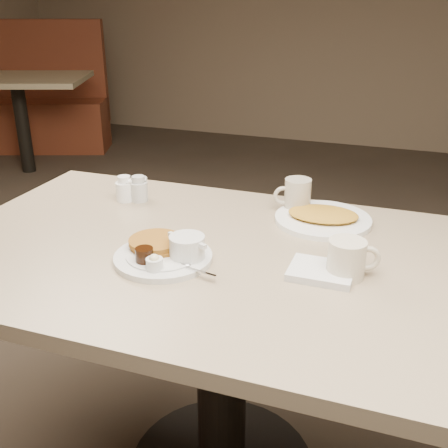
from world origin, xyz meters
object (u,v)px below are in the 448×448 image
(diner_table, at_px, (221,310))
(coffee_mug_near, at_px, (348,258))
(coffee_mug_far, at_px, (297,195))
(creamer_right, at_px, (125,189))
(main_plate, at_px, (166,252))
(booth_back_left, at_px, (46,105))
(hash_plate, at_px, (323,218))
(creamer_left, at_px, (138,190))

(diner_table, bearing_deg, coffee_mug_near, -3.59)
(coffee_mug_far, xyz_separation_m, creamer_right, (-0.53, -0.09, -0.01))
(diner_table, height_order, main_plate, main_plate)
(diner_table, xyz_separation_m, main_plate, (-0.11, -0.08, 0.19))
(diner_table, distance_m, booth_back_left, 3.96)
(coffee_mug_far, xyz_separation_m, hash_plate, (0.09, -0.06, -0.04))
(diner_table, xyz_separation_m, coffee_mug_near, (0.32, -0.02, 0.22))
(diner_table, xyz_separation_m, booth_back_left, (-2.70, 2.89, -0.17))
(coffee_mug_near, bearing_deg, creamer_left, 157.84)
(creamer_right, xyz_separation_m, hash_plate, (0.62, 0.04, -0.02))
(hash_plate, relative_size, booth_back_left, 0.19)
(coffee_mug_near, relative_size, booth_back_left, 0.09)
(creamer_right, xyz_separation_m, booth_back_left, (-2.29, 2.64, -0.38))
(coffee_mug_far, height_order, booth_back_left, booth_back_left)
(diner_table, distance_m, coffee_mug_far, 0.42)
(diner_table, distance_m, hash_plate, 0.39)
(creamer_right, distance_m, hash_plate, 0.62)
(booth_back_left, bearing_deg, hash_plate, -41.82)
(coffee_mug_far, distance_m, creamer_left, 0.49)
(diner_table, relative_size, hash_plate, 5.15)
(creamer_right, bearing_deg, creamer_left, 18.25)
(hash_plate, bearing_deg, main_plate, -131.18)
(main_plate, height_order, coffee_mug_far, coffee_mug_far)
(creamer_right, relative_size, booth_back_left, 0.05)
(main_plate, height_order, creamer_right, creamer_right)
(hash_plate, bearing_deg, coffee_mug_near, -70.17)
(diner_table, xyz_separation_m, coffee_mug_far, (0.12, 0.34, 0.22))
(coffee_mug_far, relative_size, booth_back_left, 0.08)
(creamer_left, bearing_deg, creamer_right, -161.75)
(main_plate, height_order, hash_plate, main_plate)
(coffee_mug_far, height_order, creamer_right, coffee_mug_far)
(booth_back_left, bearing_deg, creamer_left, -48.36)
(creamer_left, bearing_deg, hash_plate, 2.15)
(main_plate, bearing_deg, creamer_left, 126.75)
(coffee_mug_far, relative_size, creamer_right, 1.50)
(creamer_left, relative_size, hash_plate, 0.27)
(coffee_mug_near, bearing_deg, booth_back_left, 136.11)
(diner_table, bearing_deg, coffee_mug_far, 71.06)
(creamer_right, bearing_deg, diner_table, -30.86)
(coffee_mug_near, xyz_separation_m, coffee_mug_far, (-0.20, 0.36, 0.00))
(creamer_left, distance_m, booth_back_left, 3.53)
(coffee_mug_near, bearing_deg, creamer_right, 159.94)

